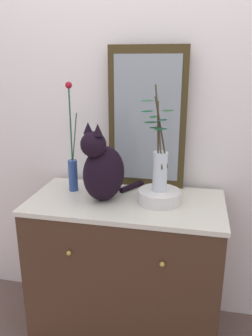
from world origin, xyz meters
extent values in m
plane|color=brown|center=(0.00, 0.00, 0.00)|extent=(6.00, 6.00, 0.00)
cube|color=white|center=(0.00, 0.34, 1.30)|extent=(4.40, 0.08, 2.60)
cube|color=#3F281A|center=(0.00, 0.00, 0.42)|extent=(1.02, 0.52, 0.84)
cube|color=beige|center=(0.00, 0.00, 0.85)|extent=(1.04, 0.53, 0.02)
sphere|color=#B79338|center=(-0.23, -0.27, 0.67)|extent=(0.02, 0.02, 0.02)
sphere|color=#B79338|center=(0.23, -0.27, 0.67)|extent=(0.02, 0.02, 0.02)
cube|color=#3D2F16|center=(0.07, 0.24, 1.26)|extent=(0.44, 0.03, 0.80)
cube|color=gray|center=(0.07, 0.23, 1.26)|extent=(0.37, 0.01, 0.70)
ellipsoid|color=black|center=(-0.11, -0.02, 1.01)|extent=(0.28, 0.30, 0.29)
sphere|color=black|center=(-0.15, -0.07, 1.18)|extent=(0.13, 0.13, 0.13)
cone|color=black|center=(-0.12, -0.09, 1.26)|extent=(0.05, 0.05, 0.06)
cone|color=black|center=(-0.18, -0.06, 1.26)|extent=(0.05, 0.05, 0.06)
cylinder|color=black|center=(0.00, 0.17, 0.88)|extent=(0.12, 0.17, 0.03)
cylinder|color=#2C4588|center=(-0.32, 0.08, 0.95)|extent=(0.05, 0.05, 0.18)
cylinder|color=#1F532E|center=(-0.32, 0.08, 1.24)|extent=(0.01, 0.01, 0.39)
sphere|color=maroon|center=(-0.32, 0.08, 1.45)|extent=(0.04, 0.04, 0.04)
cylinder|color=#224C34|center=(-0.30, 0.08, 1.18)|extent=(0.04, 0.01, 0.27)
cylinder|color=silver|center=(0.18, 0.01, 0.90)|extent=(0.22, 0.22, 0.07)
cylinder|color=silver|center=(0.18, 0.01, 1.03)|extent=(0.08, 0.08, 0.21)
cylinder|color=#484125|center=(0.16, 0.00, 1.22)|extent=(0.02, 0.05, 0.34)
ellipsoid|color=#21582D|center=(0.15, 0.00, 1.26)|extent=(0.08, 0.06, 0.01)
ellipsoid|color=#25582C|center=(0.14, -0.02, 1.32)|extent=(0.05, 0.08, 0.01)
cylinder|color=#443C2C|center=(0.17, 0.00, 1.26)|extent=(0.06, 0.07, 0.41)
ellipsoid|color=#1E5429|center=(0.13, -0.03, 1.29)|extent=(0.08, 0.07, 0.01)
ellipsoid|color=#175B33|center=(0.11, -0.03, 1.35)|extent=(0.08, 0.07, 0.01)
ellipsoid|color=#225A33|center=(0.11, -0.05, 1.40)|extent=(0.08, 0.07, 0.01)
cylinder|color=#43351F|center=(0.18, -0.01, 1.24)|extent=(0.08, 0.02, 0.36)
ellipsoid|color=#1C5A34|center=(0.18, -0.04, 1.26)|extent=(0.08, 0.07, 0.01)
ellipsoid|color=#1A4D37|center=(0.19, -0.05, 1.31)|extent=(0.05, 0.08, 0.01)
ellipsoid|color=#224B26|center=(0.21, -0.05, 1.36)|extent=(0.08, 0.07, 0.01)
camera|label=1|loc=(0.35, -1.64, 1.58)|focal=36.14mm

